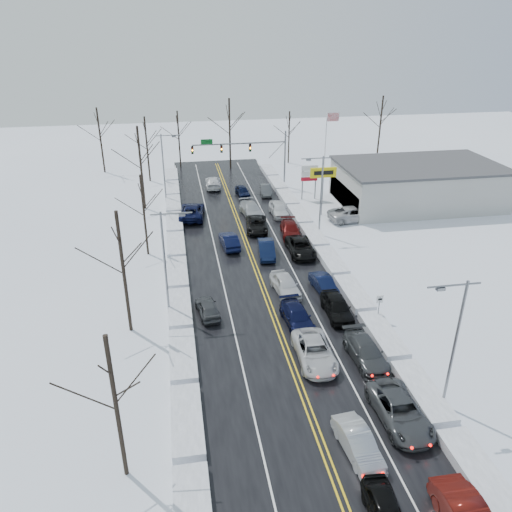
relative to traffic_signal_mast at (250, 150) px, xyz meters
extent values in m
plane|color=white|center=(-3.45, -27.99, -5.48)|extent=(160.00, 160.00, 0.00)
cube|color=black|center=(-3.45, -25.99, -5.47)|extent=(14.00, 84.00, 0.01)
cube|color=white|center=(-11.05, -25.99, -5.48)|extent=(1.88, 72.00, 0.65)
cube|color=white|center=(4.15, -25.99, -5.48)|extent=(1.88, 72.00, 0.65)
cylinder|color=slate|center=(5.05, 0.01, -1.48)|extent=(0.24, 0.24, 8.00)
cylinder|color=slate|center=(-1.45, 0.01, 1.02)|extent=(13.00, 0.18, 0.18)
cylinder|color=slate|center=(3.85, 0.01, -0.08)|extent=(2.33, 0.10, 2.33)
cube|color=#0C591E|center=(-5.95, 0.01, 1.42)|extent=(1.60, 0.08, 0.70)
cube|color=black|center=(0.05, 0.01, 0.37)|extent=(0.32, 0.25, 1.05)
sphere|color=#3F0705|center=(0.05, -0.15, 0.67)|extent=(0.20, 0.20, 0.20)
sphere|color=orange|center=(0.05, -0.15, 0.37)|extent=(0.22, 0.22, 0.22)
sphere|color=black|center=(0.05, -0.15, 0.07)|extent=(0.20, 0.20, 0.20)
cube|color=black|center=(-3.95, 0.01, 0.37)|extent=(0.32, 0.25, 1.05)
sphere|color=#3F0705|center=(-3.95, -0.15, 0.67)|extent=(0.20, 0.20, 0.20)
sphere|color=orange|center=(-3.95, -0.15, 0.37)|extent=(0.22, 0.22, 0.22)
sphere|color=black|center=(-3.95, -0.15, 0.07)|extent=(0.20, 0.20, 0.20)
cube|color=black|center=(-7.95, 0.01, 0.37)|extent=(0.32, 0.25, 1.05)
sphere|color=#3F0705|center=(-7.95, -0.15, 0.67)|extent=(0.20, 0.20, 0.20)
sphere|color=orange|center=(-7.95, -0.15, 0.37)|extent=(0.22, 0.22, 0.22)
sphere|color=black|center=(-7.95, -0.15, 0.07)|extent=(0.20, 0.20, 0.20)
cylinder|color=slate|center=(7.05, -11.99, -2.68)|extent=(0.20, 0.20, 5.60)
cube|color=yellow|center=(7.05, -11.99, -0.08)|extent=(3.20, 0.30, 1.20)
cube|color=black|center=(7.05, -12.16, -0.08)|extent=(2.40, 0.04, 0.50)
cylinder|color=slate|center=(6.15, -5.99, -3.48)|extent=(0.16, 0.16, 4.00)
cylinder|color=slate|center=(7.95, -5.99, -3.48)|extent=(0.16, 0.16, 4.00)
cube|color=white|center=(7.05, -5.99, -1.18)|extent=(2.20, 0.22, 0.70)
cube|color=white|center=(7.05, -5.99, -1.98)|extent=(2.20, 0.22, 0.70)
cube|color=#B10D1E|center=(7.05, -5.99, -2.68)|extent=(2.20, 0.22, 0.50)
cylinder|color=slate|center=(4.75, -35.99, -4.38)|extent=(0.08, 0.08, 2.20)
cube|color=white|center=(4.75, -35.99, -3.48)|extent=(0.55, 0.05, 0.70)
cube|color=black|center=(4.75, -36.03, -3.48)|extent=(0.35, 0.02, 0.15)
cylinder|color=silver|center=(11.55, 2.01, -0.48)|extent=(0.14, 0.14, 10.00)
cube|color=#ADADA8|center=(20.55, -9.99, -2.98)|extent=(20.00, 12.00, 5.00)
cube|color=#262628|center=(10.60, -9.99, -3.88)|extent=(0.10, 11.00, 2.80)
cube|color=#3F3F42|center=(20.55, -9.99, -0.33)|extent=(20.40, 12.40, 0.30)
cylinder|color=slate|center=(5.05, -45.99, -0.98)|extent=(0.18, 0.18, 9.00)
cylinder|color=slate|center=(4.25, -45.99, 3.32)|extent=(3.20, 0.12, 0.12)
cube|color=slate|center=(3.45, -45.99, 3.17)|extent=(0.50, 0.25, 0.18)
cylinder|color=slate|center=(5.05, -17.99, -0.98)|extent=(0.18, 0.18, 9.00)
cylinder|color=slate|center=(4.25, -17.99, 3.32)|extent=(3.20, 0.12, 0.12)
cube|color=slate|center=(3.45, -17.99, 3.17)|extent=(0.50, 0.25, 0.18)
cylinder|color=slate|center=(-11.95, -31.99, -0.98)|extent=(0.18, 0.18, 9.00)
cylinder|color=slate|center=(-11.15, -31.99, 3.32)|extent=(3.20, 0.12, 0.12)
cube|color=slate|center=(-10.35, -31.99, 3.17)|extent=(0.50, 0.25, 0.18)
cylinder|color=slate|center=(-11.95, -3.99, -0.98)|extent=(0.18, 0.18, 9.00)
cylinder|color=slate|center=(-11.15, -3.99, 3.32)|extent=(3.20, 0.12, 0.12)
cube|color=slate|center=(-10.35, -3.99, 3.17)|extent=(0.50, 0.25, 0.18)
cylinder|color=#2D231C|center=(-14.45, -47.99, -0.98)|extent=(0.24, 0.24, 9.00)
cylinder|color=#2D231C|center=(-14.95, -33.99, -0.48)|extent=(0.27, 0.27, 10.00)
cylinder|color=#2D231C|center=(-13.95, -19.99, -1.23)|extent=(0.23, 0.23, 8.50)
cylinder|color=#2D231C|center=(-14.65, -5.99, -0.23)|extent=(0.28, 0.28, 10.50)
cylinder|color=#2D231C|center=(-14.25, 6.01, -0.73)|extent=(0.25, 0.25, 9.50)
cylinder|color=#2D231C|center=(-21.45, 12.01, -0.48)|extent=(0.27, 0.27, 10.00)
cylinder|color=#2D231C|center=(-9.45, 13.01, -0.98)|extent=(0.24, 0.24, 9.00)
cylinder|color=#2D231C|center=(-1.45, 11.01, 0.02)|extent=(0.29, 0.29, 11.00)
cylinder|color=#2D231C|center=(8.55, 12.51, -1.23)|extent=(0.23, 0.23, 8.50)
cylinder|color=#2D231C|center=(24.55, 13.01, -0.23)|extent=(0.28, 0.28, 10.50)
imported|color=#A6AAAE|center=(-1.64, -48.72, -5.48)|extent=(1.95, 4.45, 1.42)
imported|color=silver|center=(-1.75, -40.17, -5.48)|extent=(2.66, 5.52, 1.52)
imported|color=black|center=(-1.84, -35.40, -5.48)|extent=(2.30, 5.00, 1.42)
imported|color=silver|center=(-1.63, -30.24, -5.48)|extent=(2.35, 4.85, 1.60)
imported|color=black|center=(-1.88, -22.52, -5.48)|extent=(2.07, 4.71, 1.51)
imported|color=black|center=(-1.70, -15.63, -5.48)|extent=(3.04, 5.40, 1.43)
imported|color=#A7ABAF|center=(-1.56, -10.86, -5.48)|extent=(2.76, 5.57, 1.56)
imported|color=black|center=(-1.54, -3.26, -5.48)|extent=(1.90, 4.02, 1.33)
imported|color=#414346|center=(1.72, -46.80, -5.48)|extent=(2.72, 5.65, 1.55)
imported|color=#3A3D3F|center=(1.87, -40.81, -5.48)|extent=(2.29, 5.21, 1.49)
imported|color=black|center=(1.72, -34.68, -5.48)|extent=(2.02, 4.83, 1.64)
imported|color=black|center=(1.83, -30.64, -5.48)|extent=(1.90, 4.31, 1.38)
imported|color=black|center=(1.71, -22.61, -5.48)|extent=(2.64, 5.47, 1.50)
imported|color=#4D0B0A|center=(1.76, -17.81, -5.48)|extent=(2.52, 5.14, 1.44)
imported|color=silver|center=(1.80, -11.34, -5.48)|extent=(1.94, 4.77, 1.62)
imported|color=#434649|center=(1.70, -3.26, -5.48)|extent=(1.81, 4.23, 1.36)
imported|color=black|center=(-5.39, -19.72, -5.48)|extent=(1.96, 4.66, 1.50)
imported|color=black|center=(-8.83, -10.37, -5.48)|extent=(3.60, 6.47, 1.71)
imported|color=white|center=(-5.20, 1.24, -5.48)|extent=(2.40, 5.36, 1.53)
imported|color=#3A3C3F|center=(-8.79, -32.81, -5.48)|extent=(2.12, 4.14, 1.35)
imported|color=#BABABC|center=(10.36, -14.56, -5.48)|extent=(6.43, 3.38, 1.72)
imported|color=#474A4C|center=(13.45, -13.33, -5.48)|extent=(2.31, 5.16, 1.47)
imported|color=black|center=(11.72, -6.49, -5.48)|extent=(2.01, 4.36, 1.45)
camera|label=1|loc=(-10.78, -68.12, 16.86)|focal=35.00mm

